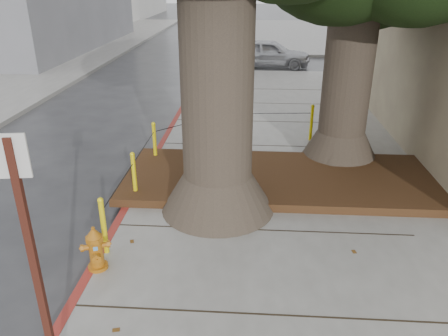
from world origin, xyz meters
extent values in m
plane|color=#28282B|center=(0.00, 0.00, 0.00)|extent=(140.00, 140.00, 0.00)
cube|color=slate|center=(6.00, 30.00, 0.07)|extent=(16.00, 20.00, 0.15)
cube|color=maroon|center=(-2.00, 2.50, 0.07)|extent=(0.14, 26.00, 0.16)
cube|color=black|center=(0.90, 3.90, 0.23)|extent=(6.40, 2.60, 0.16)
cone|color=#4C3F33|center=(-0.30, 2.70, 0.50)|extent=(2.04, 2.04, 0.70)
cylinder|color=#4C3F33|center=(-0.30, 2.70, 2.53)|extent=(1.20, 1.20, 4.22)
cone|color=#4C3F33|center=(2.30, 5.20, 0.50)|extent=(1.77, 1.77, 0.70)
cylinder|color=#4C3F33|center=(2.30, 5.20, 2.32)|extent=(1.04, 1.04, 3.84)
cylinder|color=yellow|center=(-1.90, 1.20, 0.60)|extent=(0.08, 0.08, 0.90)
sphere|color=yellow|center=(-1.90, 1.20, 1.05)|extent=(0.09, 0.09, 0.09)
cylinder|color=yellow|center=(-1.90, 3.00, 0.60)|extent=(0.08, 0.08, 0.90)
sphere|color=yellow|center=(-1.90, 3.00, 1.05)|extent=(0.09, 0.09, 0.09)
cylinder|color=yellow|center=(-1.90, 4.80, 0.60)|extent=(0.08, 0.08, 0.90)
sphere|color=yellow|center=(-1.90, 4.80, 1.05)|extent=(0.09, 0.09, 0.09)
cylinder|color=yellow|center=(-0.40, 6.30, 0.60)|extent=(0.08, 0.08, 0.90)
sphere|color=yellow|center=(-0.40, 6.30, 1.05)|extent=(0.09, 0.09, 0.09)
cylinder|color=yellow|center=(1.80, 6.50, 0.60)|extent=(0.08, 0.08, 0.90)
sphere|color=yellow|center=(1.80, 6.50, 1.05)|extent=(0.09, 0.09, 0.09)
cylinder|color=black|center=(-1.90, 2.10, 0.87)|extent=(0.02, 1.80, 0.02)
cylinder|color=black|center=(-1.90, 3.90, 0.87)|extent=(0.02, 1.80, 0.02)
cylinder|color=black|center=(-1.15, 5.55, 0.87)|extent=(1.51, 1.51, 0.02)
cylinder|color=black|center=(0.70, 6.40, 0.87)|extent=(2.20, 0.22, 0.02)
cylinder|color=#B76712|center=(-1.90, 0.80, 0.18)|extent=(0.37, 0.37, 0.05)
cylinder|color=#B76712|center=(-1.90, 0.80, 0.42)|extent=(0.25, 0.25, 0.45)
cylinder|color=#B76712|center=(-1.90, 0.80, 0.65)|extent=(0.34, 0.34, 0.06)
cone|color=#B76712|center=(-1.90, 0.80, 0.74)|extent=(0.31, 0.31, 0.13)
cylinder|color=#B76712|center=(-1.90, 0.80, 0.82)|extent=(0.06, 0.06, 0.04)
cylinder|color=#B76712|center=(-2.01, 0.76, 0.53)|extent=(0.15, 0.12, 0.08)
cylinder|color=#B76712|center=(-1.79, 0.84, 0.53)|extent=(0.15, 0.12, 0.08)
cylinder|color=#B76712|center=(-1.86, 0.70, 0.42)|extent=(0.15, 0.16, 0.12)
cube|color=#5999D8|center=(-1.86, 0.71, 0.54)|extent=(0.06, 0.03, 0.06)
cube|color=#471911|center=(-1.64, -1.18, 1.52)|extent=(0.07, 0.07, 2.74)
cube|color=silver|center=(-1.64, -1.18, 2.73)|extent=(0.27, 0.06, 0.38)
imported|color=#B5B5BB|center=(1.02, 17.15, 0.66)|extent=(3.99, 1.95, 1.31)
imported|color=black|center=(-11.63, 18.95, 0.65)|extent=(1.83, 4.46, 1.29)
camera|label=1|loc=(0.29, -4.31, 4.06)|focal=35.00mm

